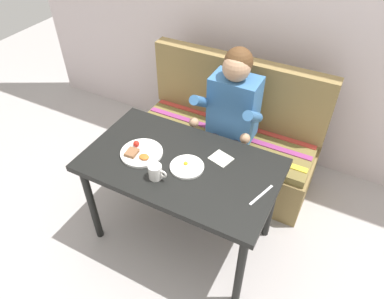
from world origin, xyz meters
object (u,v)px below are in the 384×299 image
at_px(plate_eggs, 187,167).
at_px(napkin, 221,159).
at_px(knife, 261,195).
at_px(plate_breakfast, 141,153).
at_px(person, 230,114).
at_px(table, 181,172).
at_px(coffee_mug, 156,171).
at_px(couch, 226,142).

height_order(plate_eggs, napkin, plate_eggs).
bearing_deg(knife, plate_breakfast, -159.94).
bearing_deg(person, table, -97.14).
relative_size(coffee_mug, napkin, 0.94).
distance_m(coffee_mug, knife, 0.61).
height_order(plate_eggs, knife, plate_eggs).
bearing_deg(plate_breakfast, couch, 72.29).
bearing_deg(napkin, plate_breakfast, -157.59).
bearing_deg(coffee_mug, plate_breakfast, 146.25).
height_order(coffee_mug, napkin, coffee_mug).
bearing_deg(person, plate_breakfast, -117.63).
bearing_deg(coffee_mug, table, 69.27).
relative_size(table, knife, 6.00).
height_order(plate_breakfast, plate_eggs, plate_breakfast).
bearing_deg(coffee_mug, napkin, 49.78).
bearing_deg(table, knife, -2.48).
bearing_deg(knife, table, -164.13).
xyz_separation_m(plate_breakfast, coffee_mug, (0.19, -0.13, 0.04)).
relative_size(person, plate_breakfast, 4.56).
bearing_deg(person, coffee_mug, -100.38).
relative_size(couch, plate_breakfast, 5.42).
bearing_deg(coffee_mug, plate_eggs, 51.90).
height_order(napkin, knife, napkin).
distance_m(couch, plate_eggs, 0.89).
distance_m(plate_eggs, coffee_mug, 0.20).
bearing_deg(napkin, plate_eggs, -132.09).
height_order(table, plate_eggs, plate_eggs).
bearing_deg(knife, couch, 141.97).
bearing_deg(person, napkin, -73.67).
height_order(table, plate_breakfast, plate_breakfast).
bearing_deg(plate_eggs, knife, -0.28).
height_order(coffee_mug, knife, coffee_mug).
bearing_deg(person, couch, 112.91).
relative_size(couch, coffee_mug, 12.20).
distance_m(couch, coffee_mug, 1.04).
xyz_separation_m(plate_eggs, coffee_mug, (-0.12, -0.15, 0.04)).
bearing_deg(napkin, person, 106.33).
height_order(plate_breakfast, coffee_mug, coffee_mug).
height_order(couch, plate_breakfast, couch).
distance_m(person, coffee_mug, 0.78).
xyz_separation_m(couch, person, (0.07, -0.17, 0.41)).
relative_size(table, coffee_mug, 10.17).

